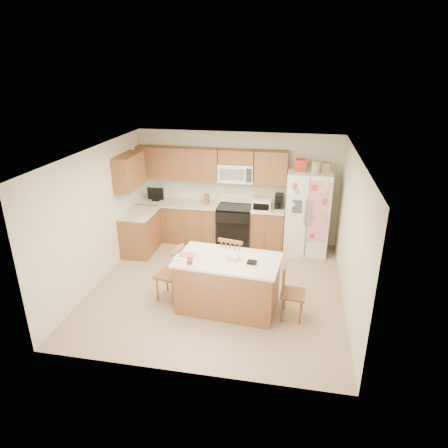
% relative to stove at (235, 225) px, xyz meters
% --- Properties ---
extents(ground, '(4.50, 4.50, 0.00)m').
position_rel_stove_xyz_m(ground, '(0.00, -1.94, -0.47)').
color(ground, '#9D8064').
rests_on(ground, ground).
extents(room_shell, '(4.60, 4.60, 2.52)m').
position_rel_stove_xyz_m(room_shell, '(0.00, -1.94, 0.97)').
color(room_shell, beige).
rests_on(room_shell, ground).
extents(cabinetry, '(3.36, 1.56, 2.15)m').
position_rel_stove_xyz_m(cabinetry, '(-0.98, -0.15, 0.44)').
color(cabinetry, brown).
rests_on(cabinetry, ground).
extents(stove, '(0.76, 0.65, 1.13)m').
position_rel_stove_xyz_m(stove, '(0.00, 0.00, 0.00)').
color(stove, black).
rests_on(stove, ground).
extents(refrigerator, '(0.90, 0.79, 2.04)m').
position_rel_stove_xyz_m(refrigerator, '(1.57, -0.06, 0.45)').
color(refrigerator, white).
rests_on(refrigerator, ground).
extents(island, '(1.76, 1.12, 1.01)m').
position_rel_stove_xyz_m(island, '(0.30, -2.55, -0.01)').
color(island, brown).
rests_on(island, ground).
extents(windsor_chair_left, '(0.48, 0.50, 1.00)m').
position_rel_stove_xyz_m(windsor_chair_left, '(-0.72, -2.46, -0.00)').
color(windsor_chair_left, brown).
rests_on(windsor_chair_left, ground).
extents(windsor_chair_back, '(0.54, 0.52, 1.07)m').
position_rel_stove_xyz_m(windsor_chair_back, '(0.30, -1.99, 0.03)').
color(windsor_chair_back, brown).
rests_on(windsor_chair_back, ground).
extents(windsor_chair_right, '(0.42, 0.44, 0.95)m').
position_rel_stove_xyz_m(windsor_chair_right, '(1.35, -2.64, -0.03)').
color(windsor_chair_right, brown).
rests_on(windsor_chair_right, ground).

